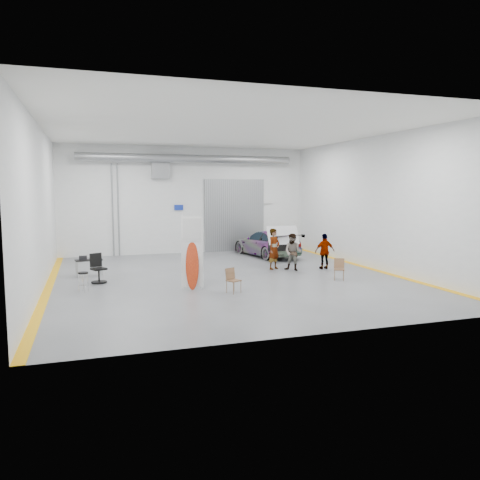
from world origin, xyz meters
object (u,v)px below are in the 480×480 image
object	(u,v)px
sedan_car	(267,243)
person_a	(274,249)
work_table	(87,260)
surfboard_display	(194,258)
person_c	(325,251)
shop_stool	(83,282)
folding_chair_near	(234,285)
person_b	(293,252)
folding_chair_far	(339,273)
office_chair	(99,270)

from	to	relation	value
sedan_car	person_a	bearing A→B (deg)	63.42
work_table	person_a	bearing A→B (deg)	-6.53
work_table	surfboard_display	bearing A→B (deg)	-47.94
person_a	person_c	distance (m)	2.31
shop_stool	folding_chair_near	bearing A→B (deg)	-19.25
sedan_car	shop_stool	size ratio (longest dim) A/B	6.72
person_c	surfboard_display	bearing A→B (deg)	23.85
person_b	person_c	distance (m)	1.54
surfboard_display	shop_stool	xyz separation A→B (m)	(-3.81, 0.75, -0.78)
person_c	work_table	world-z (taller)	person_c
sedan_car	shop_stool	xyz separation A→B (m)	(-9.45, -6.48, -0.34)
person_a	surfboard_display	bearing A→B (deg)	-174.28
folding_chair_far	folding_chair_near	bearing A→B (deg)	-140.26
person_b	person_c	size ratio (longest dim) A/B	1.02
surfboard_display	office_chair	xyz separation A→B (m)	(-3.25, 2.35, -0.65)
office_chair	shop_stool	bearing A→B (deg)	-134.11
work_table	office_chair	distance (m)	1.77
person_a	folding_chair_far	xyz separation A→B (m)	(1.49, -3.21, -0.66)
folding_chair_far	person_a	bearing A→B (deg)	143.51
folding_chair_near	work_table	bearing A→B (deg)	108.87
work_table	office_chair	xyz separation A→B (m)	(0.42, -1.71, -0.18)
surfboard_display	work_table	bearing A→B (deg)	145.07
work_table	sedan_car	bearing A→B (deg)	18.79
shop_stool	office_chair	bearing A→B (deg)	70.78
person_c	surfboard_display	xyz separation A→B (m)	(-6.61, -2.45, 0.33)
person_b	folding_chair_near	bearing A→B (deg)	-94.75
folding_chair_near	folding_chair_far	bearing A→B (deg)	-13.87
folding_chair_far	work_table	distance (m)	10.43
folding_chair_far	surfboard_display	bearing A→B (deg)	-152.12
folding_chair_near	folding_chair_far	size ratio (longest dim) A/B	1.01
sedan_car	person_b	size ratio (longest dim) A/B	2.90
person_a	shop_stool	distance (m)	8.57
surfboard_display	work_table	xyz separation A→B (m)	(-3.67, 4.06, -0.46)
person_a	work_table	size ratio (longest dim) A/B	1.63
surfboard_display	work_table	size ratio (longest dim) A/B	2.47
person_a	surfboard_display	xyz separation A→B (m)	(-4.41, -3.14, 0.21)
sedan_car	shop_stool	bearing A→B (deg)	24.66
person_a	folding_chair_near	xyz separation A→B (m)	(-3.21, -4.14, -0.66)
person_c	shop_stool	world-z (taller)	person_c
person_b	surfboard_display	size ratio (longest dim) A/B	0.59
person_b	folding_chair_far	world-z (taller)	person_b
office_chair	person_b	bearing A→B (deg)	-23.64
person_b	folding_chair_far	bearing A→B (deg)	-29.52
folding_chair_near	person_c	bearing A→B (deg)	7.52
person_b	work_table	size ratio (longest dim) A/B	1.46
person_b	surfboard_display	world-z (taller)	surfboard_display
work_table	folding_chair_near	bearing A→B (deg)	-46.12
person_b	shop_stool	xyz separation A→B (m)	(-8.88, -1.78, -0.48)
person_b	folding_chair_near	size ratio (longest dim) A/B	1.92
surfboard_display	folding_chair_near	distance (m)	1.79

